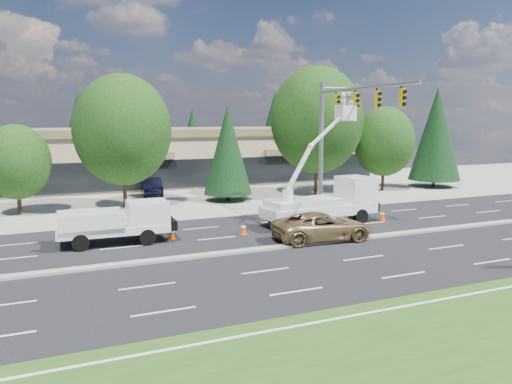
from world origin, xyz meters
name	(u,v)px	position (x,y,z in m)	size (l,w,h in m)	color
ground	(238,253)	(0.00, 0.00, 0.00)	(140.00, 140.00, 0.00)	black
concrete_apron	(152,196)	(0.00, 20.00, 0.01)	(140.00, 22.00, 0.01)	gray
grass_verge	(430,380)	(0.00, -13.00, 0.01)	(140.00, 10.00, 0.01)	#254E16
road_median	(238,251)	(0.00, 0.00, 0.06)	(120.00, 0.55, 0.12)	gray
strip_mall	(131,155)	(0.00, 29.97, 2.83)	(50.40, 15.40, 5.50)	tan
tree_front_c	(16,162)	(-10.00, 15.00, 3.57)	(4.40, 4.40, 6.11)	#332114
tree_front_d	(123,130)	(-3.00, 15.00, 5.65)	(6.95, 6.95, 9.64)	#332114
tree_front_e	(228,150)	(5.00, 15.00, 4.03)	(3.82, 3.82, 7.52)	#332114
tree_front_f	(317,120)	(13.00, 15.00, 6.34)	(7.81, 7.81, 10.84)	#332114
tree_front_g	(384,141)	(20.00, 15.00, 4.43)	(5.46, 5.46, 7.57)	#332114
tree_front_h	(436,134)	(26.00, 15.00, 5.06)	(4.79, 4.79, 9.43)	#332114
tree_back_b	(80,129)	(-4.00, 42.00, 5.30)	(5.02, 5.02, 9.89)	#332114
tree_back_c	(193,136)	(10.00, 42.00, 4.23)	(4.00, 4.00, 7.88)	#332114
tree_back_d	(275,125)	(22.00, 42.00, 5.60)	(5.29, 5.29, 10.43)	#332114
signal_mast	(338,124)	(10.03, 7.04, 6.06)	(2.76, 10.16, 9.00)	gray
utility_pickup	(122,226)	(-4.84, 4.18, 0.88)	(5.63, 2.37, 2.13)	white
bucket_truck	(328,197)	(7.61, 4.25, 1.67)	(7.48, 2.84, 8.03)	white
traffic_cone_b	(172,233)	(-2.27, 3.96, 0.34)	(0.40, 0.40, 0.70)	#E83D07
traffic_cone_c	(243,228)	(1.70, 3.53, 0.34)	(0.40, 0.40, 0.70)	#E83D07
traffic_cone_d	(346,218)	(8.62, 3.76, 0.34)	(0.40, 0.40, 0.70)	#E83D07
traffic_cone_e	(382,215)	(11.31, 3.69, 0.34)	(0.40, 0.40, 0.70)	#E83D07
minivan	(322,226)	(5.05, 0.60, 0.75)	(2.47, 5.37, 1.49)	#967848
parked_car_east	(152,187)	(0.00, 20.13, 0.74)	(1.57, 4.49, 1.48)	black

